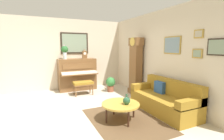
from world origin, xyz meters
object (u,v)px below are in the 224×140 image
object	(u,v)px
couch	(164,100)
flower_vase	(65,51)
piano	(77,74)
grandfather_clock	(136,68)
piano_bench	(83,84)
mantel_clock	(85,54)
green_jug	(127,101)
coffee_table	(121,104)
potted_plant	(111,83)

from	to	relation	value
couch	flower_vase	world-z (taller)	flower_vase
piano	flower_vase	distance (m)	1.03
grandfather_clock	flower_vase	size ratio (longest dim) A/B	3.50
piano_bench	grandfather_clock	size ratio (longest dim) A/B	0.34
piano_bench	couch	distance (m)	2.85
grandfather_clock	mantel_clock	xyz separation A→B (m)	(-1.49, -1.46, 0.45)
piano_bench	green_jug	world-z (taller)	green_jug
piano_bench	flower_vase	world-z (taller)	flower_vase
coffee_table	flower_vase	size ratio (longest dim) A/B	1.52
green_jug	couch	bearing A→B (deg)	94.93
piano_bench	couch	size ratio (longest dim) A/B	0.37
mantel_clock	green_jug	size ratio (longest dim) A/B	1.58
grandfather_clock	coffee_table	xyz separation A→B (m)	(1.72, -1.51, -0.58)
piano	potted_plant	bearing A→B (deg)	51.49
piano	flower_vase	world-z (taller)	flower_vase
grandfather_clock	mantel_clock	size ratio (longest dim) A/B	5.34
coffee_table	green_jug	distance (m)	0.19
couch	green_jug	bearing A→B (deg)	-85.07
mantel_clock	green_jug	xyz separation A→B (m)	(3.32, 0.03, -0.91)
couch	green_jug	xyz separation A→B (m)	(0.10, -1.22, 0.18)
piano_bench	grandfather_clock	world-z (taller)	grandfather_clock
piano_bench	green_jug	xyz separation A→B (m)	(2.50, 0.34, 0.09)
grandfather_clock	green_jug	distance (m)	2.37
coffee_table	mantel_clock	xyz separation A→B (m)	(-3.21, 0.06, 1.03)
mantel_clock	piano_bench	bearing A→B (deg)	-20.17
couch	coffee_table	distance (m)	1.31
piano_bench	coffee_table	xyz separation A→B (m)	(2.38, 0.25, -0.03)
mantel_clock	coffee_table	bearing A→B (deg)	-1.02
mantel_clock	couch	bearing A→B (deg)	21.23
piano_bench	potted_plant	xyz separation A→B (m)	(0.03, 1.06, -0.08)
flower_vase	piano_bench	bearing A→B (deg)	29.40
piano_bench	grandfather_clock	bearing A→B (deg)	69.30
potted_plant	mantel_clock	bearing A→B (deg)	-138.32
green_jug	potted_plant	size ratio (longest dim) A/B	0.43
couch	potted_plant	world-z (taller)	couch
flower_vase	green_jug	xyz separation A→B (m)	(3.32, 0.80, -1.06)
couch	coffee_table	bearing A→B (deg)	-90.49
flower_vase	piano	bearing A→B (deg)	90.28
mantel_clock	green_jug	bearing A→B (deg)	0.58
piano_bench	potted_plant	distance (m)	1.06
piano_bench	grandfather_clock	distance (m)	1.96
mantel_clock	flower_vase	size ratio (longest dim) A/B	0.66
piano	green_jug	world-z (taller)	piano
green_jug	potted_plant	distance (m)	2.58
flower_vase	green_jug	bearing A→B (deg)	13.57
grandfather_clock	coffee_table	size ratio (longest dim) A/B	2.31
coffee_table	grandfather_clock	bearing A→B (deg)	138.58
piano	flower_vase	size ratio (longest dim) A/B	2.48
piano_bench	flower_vase	size ratio (longest dim) A/B	1.21
grandfather_clock	flower_vase	distance (m)	2.74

